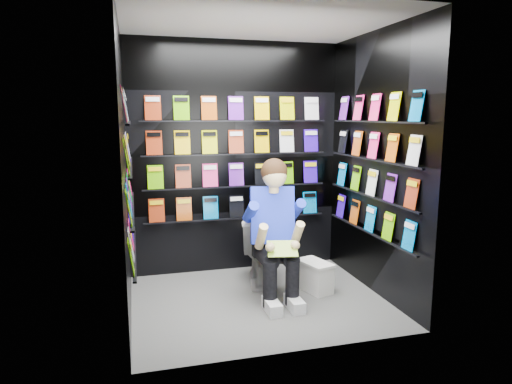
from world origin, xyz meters
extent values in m
plane|color=#575755|center=(0.00, 0.00, 0.00)|extent=(2.40, 2.40, 0.00)
plane|color=white|center=(0.00, 0.00, 2.60)|extent=(2.40, 2.40, 0.00)
cube|color=black|center=(0.00, 1.00, 1.30)|extent=(2.40, 0.04, 2.60)
cube|color=black|center=(0.00, -1.00, 1.30)|extent=(2.40, 0.04, 2.60)
cube|color=black|center=(-1.20, 0.00, 1.30)|extent=(0.04, 2.00, 2.60)
cube|color=black|center=(1.20, 0.00, 1.30)|extent=(0.04, 2.00, 2.60)
imported|color=silver|center=(0.16, 0.50, 0.37)|extent=(0.56, 0.82, 0.73)
cube|color=white|center=(0.62, 0.11, 0.14)|extent=(0.30, 0.42, 0.28)
cube|color=white|center=(0.62, 0.11, 0.29)|extent=(0.33, 0.44, 0.03)
cube|color=green|center=(0.16, -0.23, 0.58)|extent=(0.30, 0.21, 0.12)
camera|label=1|loc=(-1.12, -4.05, 1.78)|focal=32.00mm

